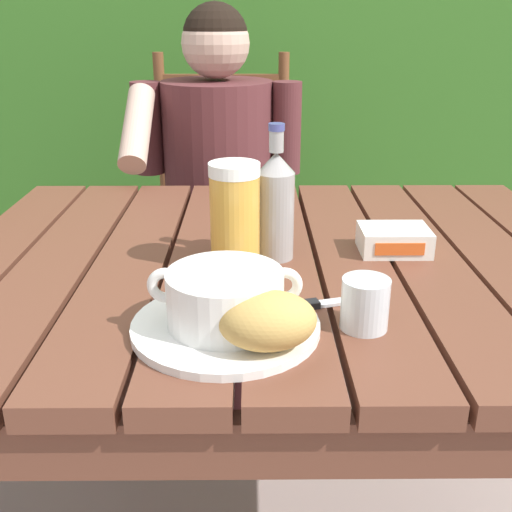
% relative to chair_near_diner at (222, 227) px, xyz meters
% --- Properties ---
extents(dining_table, '(1.19, 0.93, 0.76)m').
position_rel_chair_near_diner_xyz_m(dining_table, '(0.15, -0.91, 0.17)').
color(dining_table, brown).
rests_on(dining_table, ground_plane).
extents(hedge_backdrop, '(3.65, 0.89, 2.58)m').
position_rel_chair_near_diner_xyz_m(hedge_backdrop, '(0.05, 0.78, 0.51)').
color(hedge_backdrop, '#316420').
rests_on(hedge_backdrop, ground_plane).
extents(chair_near_diner, '(0.45, 0.47, 1.04)m').
position_rel_chair_near_diner_xyz_m(chair_near_diner, '(0.00, 0.00, 0.00)').
color(chair_near_diner, brown).
rests_on(chair_near_diner, ground_plane).
extents(person_eating, '(0.48, 0.47, 1.19)m').
position_rel_chair_near_diner_xyz_m(person_eating, '(-0.00, -0.21, 0.21)').
color(person_eating, '#532628').
rests_on(person_eating, ground_plane).
extents(serving_plate, '(0.26, 0.26, 0.01)m').
position_rel_chair_near_diner_xyz_m(serving_plate, '(0.06, -1.20, 0.27)').
color(serving_plate, white).
rests_on(serving_plate, dining_table).
extents(soup_bowl, '(0.21, 0.16, 0.08)m').
position_rel_chair_near_diner_xyz_m(soup_bowl, '(0.06, -1.20, 0.32)').
color(soup_bowl, white).
rests_on(soup_bowl, serving_plate).
extents(bread_roll, '(0.13, 0.10, 0.07)m').
position_rel_chair_near_diner_xyz_m(bread_roll, '(0.12, -1.26, 0.31)').
color(bread_roll, tan).
rests_on(bread_roll, serving_plate).
extents(beer_glass, '(0.09, 0.09, 0.18)m').
position_rel_chair_near_diner_xyz_m(beer_glass, '(0.07, -0.97, 0.36)').
color(beer_glass, gold).
rests_on(beer_glass, dining_table).
extents(beer_bottle, '(0.07, 0.07, 0.24)m').
position_rel_chair_near_diner_xyz_m(beer_bottle, '(0.14, -0.93, 0.36)').
color(beer_bottle, gray).
rests_on(beer_bottle, dining_table).
extents(water_glass_small, '(0.07, 0.07, 0.07)m').
position_rel_chair_near_diner_xyz_m(water_glass_small, '(0.25, -1.19, 0.30)').
color(water_glass_small, silver).
rests_on(water_glass_small, dining_table).
extents(butter_tub, '(0.12, 0.10, 0.05)m').
position_rel_chair_near_diner_xyz_m(butter_tub, '(0.36, -0.90, 0.29)').
color(butter_tub, white).
rests_on(butter_tub, dining_table).
extents(table_knife, '(0.14, 0.06, 0.01)m').
position_rel_chair_near_diner_xyz_m(table_knife, '(0.20, -1.13, 0.27)').
color(table_knife, silver).
rests_on(table_knife, dining_table).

